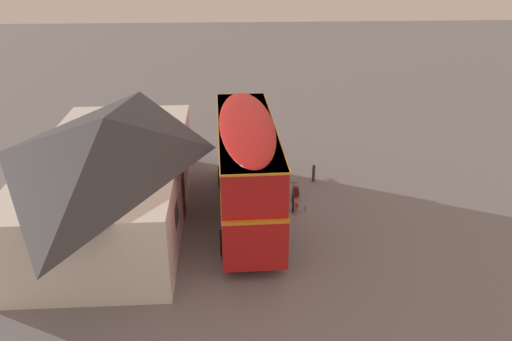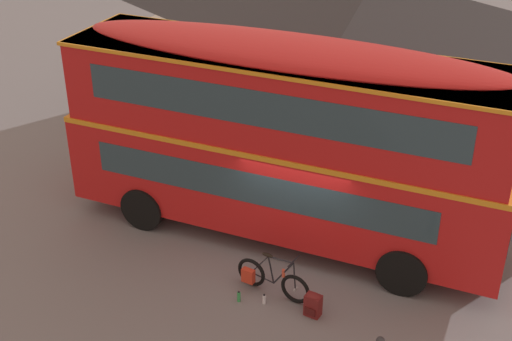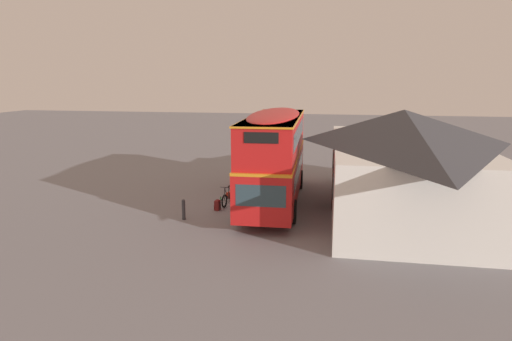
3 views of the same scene
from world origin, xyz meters
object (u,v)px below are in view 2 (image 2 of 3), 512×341
object	(u,v)px
water_bottle_green_metal	(239,297)
touring_bicycle	(270,279)
backpack_on_ground	(313,304)
water_bottle_clear_plastic	(264,299)
double_decker_bus	(285,134)

from	to	relation	value
water_bottle_green_metal	touring_bicycle	bearing A→B (deg)	48.29
backpack_on_ground	water_bottle_green_metal	bearing A→B (deg)	-170.86
water_bottle_green_metal	water_bottle_clear_plastic	bearing A→B (deg)	17.99
touring_bicycle	double_decker_bus	bearing A→B (deg)	106.69
touring_bicycle	water_bottle_green_metal	distance (m)	0.76
touring_bicycle	backpack_on_ground	bearing A→B (deg)	-14.48
double_decker_bus	touring_bicycle	xyz separation A→B (m)	(0.69, -2.30, -2.27)
touring_bicycle	water_bottle_green_metal	bearing A→B (deg)	-131.71
touring_bicycle	water_bottle_clear_plastic	xyz separation A→B (m)	(0.04, -0.37, -0.27)
backpack_on_ground	double_decker_bus	bearing A→B (deg)	124.56
touring_bicycle	water_bottle_green_metal	xyz separation A→B (m)	(-0.48, -0.53, -0.25)
double_decker_bus	touring_bicycle	distance (m)	3.31
touring_bicycle	water_bottle_clear_plastic	bearing A→B (deg)	-84.36
double_decker_bus	water_bottle_green_metal	world-z (taller)	double_decker_bus
water_bottle_green_metal	water_bottle_clear_plastic	size ratio (longest dim) A/B	1.11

